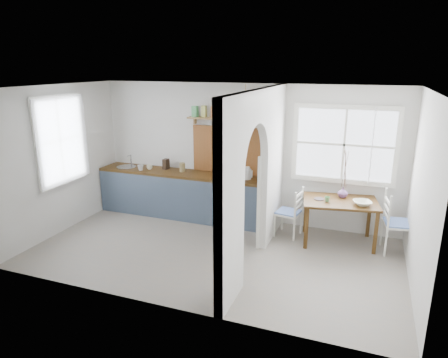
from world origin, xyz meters
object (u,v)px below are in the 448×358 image
(kettle, at_px, (247,173))
(vase, at_px, (343,192))
(dining_table, at_px, (339,222))
(chair_left, at_px, (288,212))
(chair_right, at_px, (399,223))

(kettle, bearing_deg, vase, -16.56)
(dining_table, distance_m, chair_left, 0.86)
(chair_right, xyz_separation_m, kettle, (-2.61, 0.25, 0.51))
(dining_table, height_order, vase, vase)
(dining_table, height_order, chair_right, chair_right)
(kettle, bearing_deg, dining_table, -22.92)
(chair_left, xyz_separation_m, vase, (0.87, 0.19, 0.40))
(chair_right, bearing_deg, kettle, 76.43)
(vase, bearing_deg, kettle, 179.74)
(dining_table, relative_size, chair_left, 1.37)
(dining_table, xyz_separation_m, chair_left, (-0.86, -0.00, 0.06))
(chair_right, distance_m, kettle, 2.67)
(dining_table, height_order, chair_left, chair_left)
(vase, bearing_deg, dining_table, -94.69)
(chair_right, bearing_deg, chair_left, 80.21)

